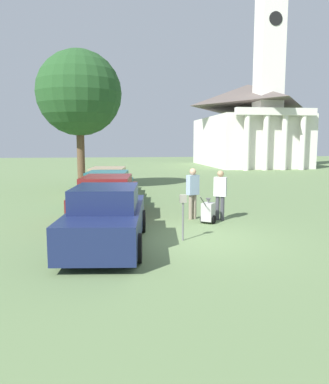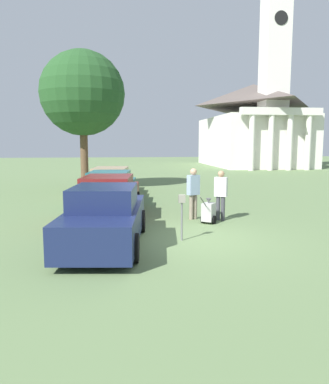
{
  "view_description": "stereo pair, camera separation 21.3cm",
  "coord_description": "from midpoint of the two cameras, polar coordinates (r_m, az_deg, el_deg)",
  "views": [
    {
      "loc": [
        -2.13,
        -9.95,
        2.66
      ],
      "look_at": [
        -0.44,
        1.8,
        1.1
      ],
      "focal_mm": 35.0,
      "sensor_mm": 36.0,
      "label": 1
    },
    {
      "loc": [
        -1.92,
        -9.97,
        2.66
      ],
      "look_at": [
        -0.44,
        1.8,
        1.1
      ],
      "focal_mm": 35.0,
      "sensor_mm": 36.0,
      "label": 2
    }
  ],
  "objects": [
    {
      "name": "church",
      "position": [
        44.9,
        12.64,
        11.07
      ],
      "size": [
        9.75,
        15.42,
        25.84
      ],
      "color": "silver",
      "rests_on": "ground_plane"
    },
    {
      "name": "shade_tree",
      "position": [
        22.28,
        -13.16,
        14.42
      ],
      "size": [
        4.77,
        4.77,
        7.82
      ],
      "color": "brown",
      "rests_on": "ground_plane"
    },
    {
      "name": "parked_car_tan",
      "position": [
        19.34,
        -8.84,
        1.47
      ],
      "size": [
        2.48,
        5.39,
        1.43
      ],
      "rotation": [
        0.0,
        0.0,
        -0.12
      ],
      "color": "tan",
      "rests_on": "ground_plane"
    },
    {
      "name": "parked_car_navy",
      "position": [
        9.83,
        -9.4,
        -4.0
      ],
      "size": [
        2.32,
        4.86,
        1.57
      ],
      "rotation": [
        0.0,
        0.0,
        -0.12
      ],
      "color": "#19234C",
      "rests_on": "ground_plane"
    },
    {
      "name": "person_worker",
      "position": [
        13.05,
        3.86,
        0.28
      ],
      "size": [
        0.47,
        0.39,
        1.79
      ],
      "rotation": [
        0.0,
        0.0,
        3.61
      ],
      "color": "gray",
      "rests_on": "ground_plane"
    },
    {
      "name": "parked_car_teal",
      "position": [
        16.55,
        -8.94,
        0.54
      ],
      "size": [
        2.48,
        5.25,
        1.44
      ],
      "rotation": [
        0.0,
        0.0,
        -0.12
      ],
      "color": "#23666B",
      "rests_on": "ground_plane"
    },
    {
      "name": "person_supervisor",
      "position": [
        12.99,
        8.02,
        0.0
      ],
      "size": [
        0.47,
        0.4,
        1.73
      ],
      "rotation": [
        0.0,
        0.0,
        2.64
      ],
      "color": "#3F3F47",
      "rests_on": "ground_plane"
    },
    {
      "name": "equipment_cart",
      "position": [
        12.52,
        6.19,
        -3.01
      ],
      "size": [
        0.72,
        0.92,
        1.0
      ],
      "rotation": [
        0.0,
        0.0,
        -0.6
      ],
      "color": "#B2B2AD",
      "rests_on": "ground_plane"
    },
    {
      "name": "parking_meter",
      "position": [
        10.18,
        2.25,
        -2.53
      ],
      "size": [
        0.18,
        0.09,
        1.27
      ],
      "color": "slate",
      "rests_on": "ground_plane"
    },
    {
      "name": "ground_plane",
      "position": [
        10.51,
        3.23,
        -7.19
      ],
      "size": [
        120.0,
        120.0,
        0.0
      ],
      "primitive_type": "plane",
      "color": "#607A4C"
    },
    {
      "name": "parked_car_maroon",
      "position": [
        13.45,
        -9.09,
        -0.91
      ],
      "size": [
        2.45,
        5.38,
        1.51
      ],
      "rotation": [
        0.0,
        0.0,
        -0.12
      ],
      "color": "maroon",
      "rests_on": "ground_plane"
    }
  ]
}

